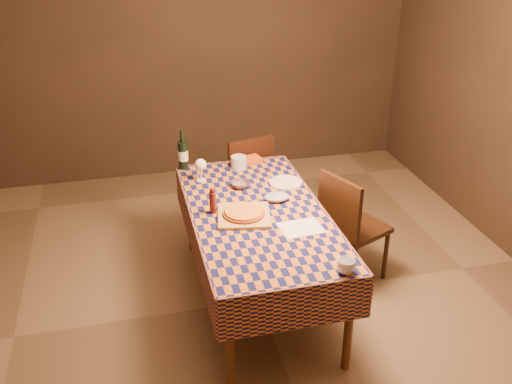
{
  "coord_description": "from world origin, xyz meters",
  "views": [
    {
      "loc": [
        -0.85,
        -3.41,
        2.7
      ],
      "look_at": [
        0.0,
        0.05,
        0.9
      ],
      "focal_mm": 40.0,
      "sensor_mm": 36.0,
      "label": 1
    }
  ],
  "objects_px": {
    "bowl": "(240,185)",
    "white_plate": "(286,182)",
    "pizza": "(244,212)",
    "wine_bottle": "(183,155)",
    "chair_right": "(348,223)",
    "cutting_board": "(244,216)",
    "chair_far": "(246,177)",
    "dining_table": "(258,221)"
  },
  "relations": [
    {
      "from": "bowl",
      "to": "chair_right",
      "type": "height_order",
      "value": "chair_right"
    },
    {
      "from": "dining_table",
      "to": "pizza",
      "type": "xyz_separation_m",
      "value": [
        -0.11,
        -0.05,
        0.11
      ]
    },
    {
      "from": "cutting_board",
      "to": "wine_bottle",
      "type": "distance_m",
      "value": 0.97
    },
    {
      "from": "dining_table",
      "to": "chair_far",
      "type": "xyz_separation_m",
      "value": [
        0.16,
        1.08,
        -0.17
      ]
    },
    {
      "from": "pizza",
      "to": "chair_right",
      "type": "bearing_deg",
      "value": 10.0
    },
    {
      "from": "bowl",
      "to": "chair_right",
      "type": "xyz_separation_m",
      "value": [
        0.78,
        -0.31,
        -0.27
      ]
    },
    {
      "from": "cutting_board",
      "to": "white_plate",
      "type": "distance_m",
      "value": 0.62
    },
    {
      "from": "bowl",
      "to": "chair_far",
      "type": "xyz_separation_m",
      "value": [
        0.2,
        0.67,
        -0.27
      ]
    },
    {
      "from": "white_plate",
      "to": "pizza",
      "type": "bearing_deg",
      "value": -134.37
    },
    {
      "from": "white_plate",
      "to": "chair_right",
      "type": "xyz_separation_m",
      "value": [
        0.42,
        -0.29,
        -0.25
      ]
    },
    {
      "from": "wine_bottle",
      "to": "chair_far",
      "type": "relative_size",
      "value": 0.35
    },
    {
      "from": "dining_table",
      "to": "pizza",
      "type": "bearing_deg",
      "value": -154.51
    },
    {
      "from": "bowl",
      "to": "chair_right",
      "type": "distance_m",
      "value": 0.88
    },
    {
      "from": "chair_far",
      "to": "pizza",
      "type": "bearing_deg",
      "value": -103.46
    },
    {
      "from": "chair_far",
      "to": "chair_right",
      "type": "relative_size",
      "value": 1.0
    },
    {
      "from": "pizza",
      "to": "wine_bottle",
      "type": "xyz_separation_m",
      "value": [
        -0.3,
        0.91,
        0.09
      ]
    },
    {
      "from": "cutting_board",
      "to": "pizza",
      "type": "height_order",
      "value": "pizza"
    },
    {
      "from": "pizza",
      "to": "chair_right",
      "type": "relative_size",
      "value": 0.39
    },
    {
      "from": "bowl",
      "to": "chair_far",
      "type": "relative_size",
      "value": 0.15
    },
    {
      "from": "wine_bottle",
      "to": "chair_far",
      "type": "bearing_deg",
      "value": 21.13
    },
    {
      "from": "pizza",
      "to": "wine_bottle",
      "type": "relative_size",
      "value": 1.11
    },
    {
      "from": "pizza",
      "to": "bowl",
      "type": "bearing_deg",
      "value": 80.72
    },
    {
      "from": "chair_right",
      "to": "bowl",
      "type": "bearing_deg",
      "value": 158.32
    },
    {
      "from": "dining_table",
      "to": "chair_right",
      "type": "bearing_deg",
      "value": 7.46
    },
    {
      "from": "cutting_board",
      "to": "chair_far",
      "type": "height_order",
      "value": "chair_far"
    },
    {
      "from": "dining_table",
      "to": "cutting_board",
      "type": "relative_size",
      "value": 5.15
    },
    {
      "from": "dining_table",
      "to": "cutting_board",
      "type": "height_order",
      "value": "cutting_board"
    },
    {
      "from": "pizza",
      "to": "chair_right",
      "type": "height_order",
      "value": "chair_right"
    },
    {
      "from": "cutting_board",
      "to": "bowl",
      "type": "xyz_separation_m",
      "value": [
        0.08,
        0.46,
        0.01
      ]
    },
    {
      "from": "wine_bottle",
      "to": "chair_right",
      "type": "distance_m",
      "value": 1.43
    },
    {
      "from": "chair_right",
      "to": "wine_bottle",
      "type": "bearing_deg",
      "value": 146.48
    },
    {
      "from": "pizza",
      "to": "wine_bottle",
      "type": "bearing_deg",
      "value": 108.05
    },
    {
      "from": "dining_table",
      "to": "chair_right",
      "type": "distance_m",
      "value": 0.77
    },
    {
      "from": "dining_table",
      "to": "bowl",
      "type": "bearing_deg",
      "value": 95.15
    },
    {
      "from": "cutting_board",
      "to": "bowl",
      "type": "height_order",
      "value": "bowl"
    },
    {
      "from": "bowl",
      "to": "dining_table",
      "type": "bearing_deg",
      "value": -84.85
    },
    {
      "from": "pizza",
      "to": "white_plate",
      "type": "relative_size",
      "value": 1.41
    },
    {
      "from": "wine_bottle",
      "to": "chair_right",
      "type": "height_order",
      "value": "wine_bottle"
    },
    {
      "from": "cutting_board",
      "to": "chair_right",
      "type": "relative_size",
      "value": 0.38
    },
    {
      "from": "bowl",
      "to": "white_plate",
      "type": "relative_size",
      "value": 0.55
    },
    {
      "from": "cutting_board",
      "to": "pizza",
      "type": "relative_size",
      "value": 0.99
    },
    {
      "from": "bowl",
      "to": "wine_bottle",
      "type": "relative_size",
      "value": 0.43
    }
  ]
}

